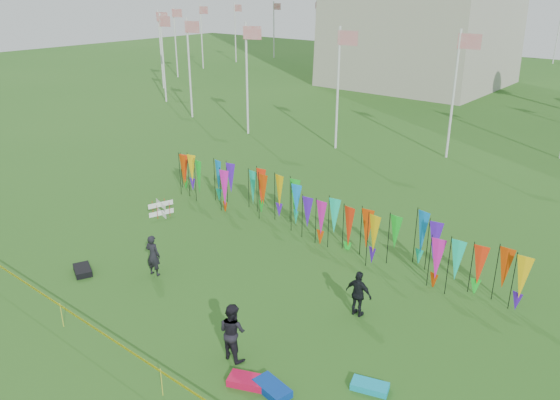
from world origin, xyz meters
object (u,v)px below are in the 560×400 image
Objects in this scene: person_left at (153,255)px; kite_bag_teal at (370,386)px; person_mid at (232,331)px; kite_bag_red at (250,381)px; kite_bag_blue at (272,388)px; person_right at (359,294)px; kite_bag_black at (83,270)px; box_kite at (161,209)px.

person_left reaches higher than kite_bag_teal.
person_mid reaches higher than kite_bag_red.
person_mid is 2.09m from kite_bag_blue.
person_mid is 1.80× the size of kite_bag_teal.
kite_bag_red is (-0.50, -4.90, -0.72)m from person_right.
kite_bag_teal is (2.22, -2.92, -0.73)m from person_right.
kite_bag_black is at bearing 22.77° from person_left.
person_right is at bearing 127.28° from kite_bag_teal.
person_left is 8.06m from kite_bag_blue.
person_mid is 1.11× the size of person_right.
box_kite is at bearing 151.64° from kite_bag_red.
person_left is at bearing -41.72° from box_kite.
person_right is 1.50× the size of kite_bag_blue.
person_mid is 1.80× the size of kite_bag_black.
kite_bag_blue is 0.91× the size of kite_bag_red.
person_mid reaches higher than person_right.
kite_bag_blue is 10.03m from kite_bag_black.
person_left is at bearing 164.84° from kite_bag_blue.
box_kite is 5.87m from person_left.
person_mid is (5.87, -1.69, 0.09)m from person_left.
kite_bag_black is at bearing 2.06° from person_mid.
person_left is 1.38× the size of kite_bag_red.
kite_bag_blue is at bearing 169.73° from person_mid.
kite_bag_red is (1.21, -0.59, -0.81)m from person_mid.
kite_bag_black is (-9.35, 0.57, 0.01)m from kite_bag_red.
kite_bag_teal is at bearing -16.48° from box_kite.
person_right is 1.62× the size of kite_bag_black.
person_right is at bearing -175.13° from person_left.
kite_bag_teal is at bearing 6.70° from kite_bag_black.
box_kite is at bearing 110.51° from kite_bag_black.
kite_bag_red is at bearing 147.90° from person_left.
person_left is at bearing 178.28° from kite_bag_teal.
person_left is 2.93m from kite_bag_black.
person_right is (1.71, 4.31, -0.09)m from person_mid.
person_mid reaches higher than box_kite.
person_right reaches higher than kite_bag_black.
kite_bag_teal is at bearing 126.79° from person_right.
box_kite is 0.64× the size of kite_bag_blue.
kite_bag_red is 1.18× the size of kite_bag_teal.
kite_bag_teal is at bearing -158.47° from person_mid.
box_kite is 5.99m from kite_bag_black.
person_right is 4.98m from kite_bag_red.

